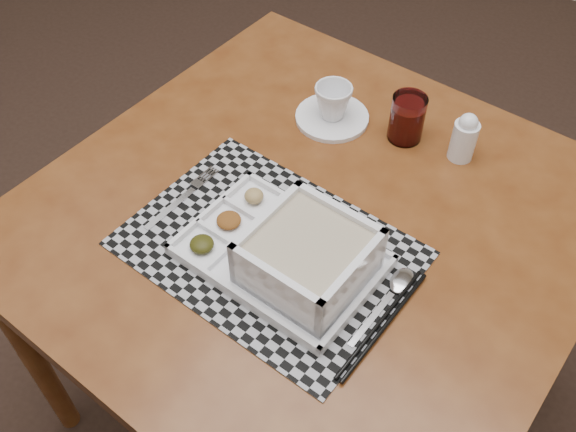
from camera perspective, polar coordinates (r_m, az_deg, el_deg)
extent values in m
plane|color=black|center=(1.96, -21.06, -9.16)|extent=(5.00, 5.00, 0.00)
cube|color=#52250E|center=(1.16, 2.16, -0.27)|extent=(1.07, 1.07, 0.04)
cylinder|color=#52250E|center=(1.51, -21.88, -11.28)|extent=(0.05, 0.05, 0.67)
cylinder|color=#52250E|center=(1.83, -1.02, 6.59)|extent=(0.05, 0.05, 0.67)
cylinder|color=#52250E|center=(1.62, 23.44, -6.43)|extent=(0.05, 0.05, 0.67)
cube|color=#52250E|center=(1.05, -11.69, -15.71)|extent=(0.81, 0.14, 0.08)
cube|color=#52250E|center=(1.45, 11.68, 7.85)|extent=(0.81, 0.14, 0.08)
cube|color=#52250E|center=(1.40, -11.49, 5.91)|extent=(0.14, 0.81, 0.08)
cube|color=#52250E|center=(1.12, 19.36, -11.79)|extent=(0.14, 0.81, 0.08)
cube|color=#98989F|center=(1.09, -1.75, -2.89)|extent=(0.51, 0.40, 0.00)
cube|color=white|center=(1.07, -0.66, -3.67)|extent=(0.35, 0.26, 0.01)
cube|color=white|center=(1.11, 2.70, 0.10)|extent=(0.32, 0.05, 0.01)
cube|color=white|center=(1.01, -4.40, -7.04)|extent=(0.32, 0.05, 0.01)
cube|color=white|center=(1.13, -6.90, 0.54)|extent=(0.04, 0.22, 0.01)
cube|color=white|center=(1.01, 6.37, -7.56)|extent=(0.04, 0.22, 0.01)
cube|color=white|center=(1.09, -3.76, -1.40)|extent=(0.04, 0.20, 0.01)
cube|color=white|center=(1.10, -6.61, -1.43)|extent=(0.08, 0.02, 0.01)
cube|color=white|center=(1.13, -4.30, 0.67)|extent=(0.08, 0.02, 0.01)
ellipsoid|color=black|center=(1.08, -7.68, -2.49)|extent=(0.04, 0.04, 0.02)
ellipsoid|color=#552F0E|center=(1.11, -5.29, -0.37)|extent=(0.04, 0.04, 0.02)
ellipsoid|color=#9A7746|center=(1.14, -3.05, 1.80)|extent=(0.03, 0.03, 0.02)
cube|color=white|center=(1.04, 1.75, -4.91)|extent=(0.20, 0.20, 0.01)
cube|color=white|center=(1.05, 4.48, -0.77)|extent=(0.18, 0.04, 0.09)
cube|color=white|center=(0.97, -1.12, -6.66)|extent=(0.18, 0.04, 0.09)
cube|color=white|center=(1.04, -1.85, -1.40)|extent=(0.04, 0.18, 0.09)
cube|color=white|center=(0.98, 5.69, -5.92)|extent=(0.04, 0.18, 0.09)
cube|color=tan|center=(1.01, 1.80, -3.74)|extent=(0.17, 0.17, 0.08)
cube|color=#B9BAC0|center=(1.16, -10.57, 0.74)|extent=(0.03, 0.12, 0.00)
cube|color=#B9BAC0|center=(1.20, -8.07, 2.86)|extent=(0.02, 0.02, 0.00)
cube|color=#B9BAC0|center=(1.22, -7.41, 3.85)|extent=(0.01, 0.04, 0.00)
cube|color=#B9BAC0|center=(1.21, -7.21, 3.73)|extent=(0.01, 0.04, 0.00)
cube|color=#B9BAC0|center=(1.21, -7.00, 3.61)|extent=(0.01, 0.04, 0.00)
cube|color=#B9BAC0|center=(1.21, -6.79, 3.49)|extent=(0.01, 0.04, 0.00)
cube|color=#B9BAC0|center=(1.01, 7.44, -9.06)|extent=(0.03, 0.12, 0.00)
ellipsoid|color=#B9BAC0|center=(1.06, 10.09, -5.68)|extent=(0.04, 0.06, 0.01)
cylinder|color=black|center=(1.01, 8.17, -9.33)|extent=(0.04, 0.24, 0.01)
cylinder|color=black|center=(1.01, 8.65, -9.62)|extent=(0.04, 0.24, 0.01)
cylinder|color=white|center=(1.33, 3.93, 8.74)|extent=(0.15, 0.15, 0.01)
imported|color=white|center=(1.30, 4.03, 10.11)|extent=(0.10, 0.10, 0.07)
cylinder|color=white|center=(1.27, 10.54, 8.55)|extent=(0.07, 0.07, 0.10)
cylinder|color=#430605|center=(1.28, 10.47, 8.17)|extent=(0.06, 0.06, 0.07)
cylinder|color=white|center=(1.26, 15.32, 6.45)|extent=(0.05, 0.05, 0.08)
sphere|color=white|center=(1.23, 15.74, 7.99)|extent=(0.04, 0.04, 0.04)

